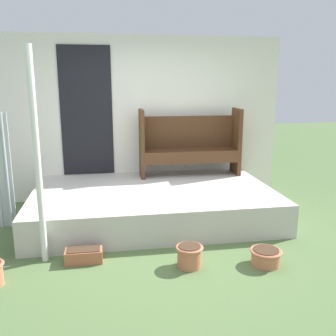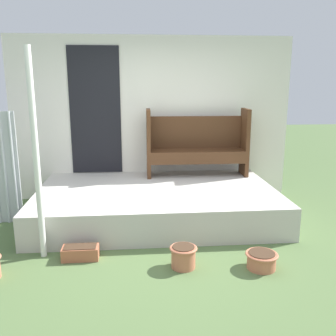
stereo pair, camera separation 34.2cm
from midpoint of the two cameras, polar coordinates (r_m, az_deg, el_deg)
name	(u,v)px [view 1 (the left image)]	position (r m, az deg, el deg)	size (l,w,h in m)	color
ground_plane	(166,248)	(4.46, -2.55, -12.12)	(24.00, 24.00, 0.00)	#516B3D
porch_slab	(153,203)	(5.33, -4.11, -5.38)	(3.31, 2.06, 0.42)	beige
house_wall	(142,119)	(6.14, -5.62, 7.51)	(4.51, 0.08, 2.60)	white
support_post	(37,159)	(4.10, -21.59, 1.26)	(0.07, 0.07, 2.25)	white
bench	(189,142)	(5.96, 1.64, 3.93)	(1.59, 0.43, 1.06)	#4C2D19
flower_pot_middle	(189,255)	(4.00, 0.78, -13.18)	(0.29, 0.29, 0.23)	#C67251
flower_pot_right	(266,256)	(4.14, 12.33, -13.02)	(0.34, 0.34, 0.17)	#C67251
planter_box_rect	(84,255)	(4.26, -15.02, -12.79)	(0.39, 0.20, 0.15)	#B26042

